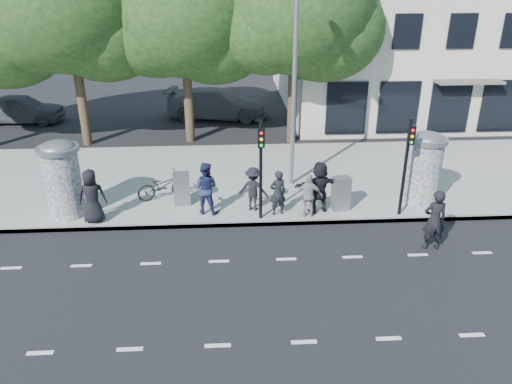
{
  "coord_description": "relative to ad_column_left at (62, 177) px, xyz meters",
  "views": [
    {
      "loc": [
        -1.66,
        -11.21,
        7.96
      ],
      "look_at": [
        -0.78,
        3.5,
        1.27
      ],
      "focal_mm": 35.0,
      "sensor_mm": 36.0,
      "label": 1
    }
  ],
  "objects": [
    {
      "name": "ad_column_left",
      "position": [
        0.0,
        0.0,
        0.0
      ],
      "size": [
        1.36,
        1.36,
        2.65
      ],
      "color": "beige",
      "rests_on": "sidewalk"
    },
    {
      "name": "ped_c",
      "position": [
        4.75,
        -0.12,
        -0.47
      ],
      "size": [
        1.05,
        0.91,
        1.84
      ],
      "primitive_type": "imported",
      "rotation": [
        0.0,
        0.0,
        2.87
      ],
      "color": "#1E264D",
      "rests_on": "sidewalk"
    },
    {
      "name": "man_road",
      "position": [
        11.73,
        -2.7,
        -0.57
      ],
      "size": [
        0.71,
        0.47,
        1.94
      ],
      "primitive_type": "imported",
      "rotation": [
        0.0,
        0.0,
        3.15
      ],
      "color": "black",
      "rests_on": "ground"
    },
    {
      "name": "street_lamp",
      "position": [
        8.0,
        2.13,
        3.26
      ],
      "size": [
        0.25,
        0.93,
        8.0
      ],
      "color": "slate",
      "rests_on": "sidewalk"
    },
    {
      "name": "ad_column_right",
      "position": [
        12.4,
        0.2,
        0.0
      ],
      "size": [
        1.36,
        1.36,
        2.65
      ],
      "color": "beige",
      "rests_on": "sidewalk"
    },
    {
      "name": "tree_near_left",
      "position": [
        3.7,
        8.2,
        4.53
      ],
      "size": [
        6.8,
        6.8,
        8.97
      ],
      "color": "#38281C",
      "rests_on": "ground"
    },
    {
      "name": "ped_f",
      "position": [
        8.64,
        -0.27,
        -0.47
      ],
      "size": [
        1.8,
        1.04,
        1.83
      ],
      "primitive_type": "imported",
      "rotation": [
        0.0,
        0.0,
        3.41
      ],
      "color": "black",
      "rests_on": "sidewalk"
    },
    {
      "name": "car_left",
      "position": [
        -5.88,
        12.04,
        -0.75
      ],
      "size": [
        2.14,
        4.75,
        1.58
      ],
      "primitive_type": "imported",
      "rotation": [
        0.0,
        0.0,
        1.51
      ],
      "color": "#4B4D51",
      "rests_on": "ground"
    },
    {
      "name": "car_right",
      "position": [
        4.99,
        12.33,
        -0.71
      ],
      "size": [
        3.21,
        6.0,
        1.66
      ],
      "primitive_type": "imported",
      "rotation": [
        0.0,
        0.0,
        1.41
      ],
      "color": "slate",
      "rests_on": "ground"
    },
    {
      "name": "lane_dash_near",
      "position": [
        7.2,
        -6.7,
        -1.53
      ],
      "size": [
        32.0,
        0.12,
        0.01
      ],
      "primitive_type": "cube",
      "color": "silver",
      "rests_on": "ground"
    },
    {
      "name": "ground",
      "position": [
        7.2,
        -4.5,
        -1.54
      ],
      "size": [
        120.0,
        120.0,
        0.0
      ],
      "primitive_type": "plane",
      "color": "black",
      "rests_on": "ground"
    },
    {
      "name": "bicycle",
      "position": [
        3.14,
        1.15,
        -0.89
      ],
      "size": [
        1.35,
        2.02,
        1.0
      ],
      "primitive_type": "imported",
      "rotation": [
        0.0,
        0.0,
        1.97
      ],
      "color": "black",
      "rests_on": "sidewalk"
    },
    {
      "name": "lane_dash_far",
      "position": [
        7.2,
        -3.1,
        -1.53
      ],
      "size": [
        32.0,
        0.12,
        0.01
      ],
      "primitive_type": "cube",
      "color": "silver",
      "rests_on": "ground"
    },
    {
      "name": "ped_b",
      "position": [
        7.2,
        -0.41,
        -0.59
      ],
      "size": [
        0.67,
        0.53,
        1.6
      ],
      "primitive_type": "imported",
      "rotation": [
        0.0,
        0.0,
        3.42
      ],
      "color": "black",
      "rests_on": "sidewalk"
    },
    {
      "name": "traffic_pole_near",
      "position": [
        6.6,
        -0.71,
        0.69
      ],
      "size": [
        0.22,
        0.31,
        3.4
      ],
      "color": "black",
      "rests_on": "sidewalk"
    },
    {
      "name": "ped_a",
      "position": [
        1.05,
        -0.58,
        -0.46
      ],
      "size": [
        0.97,
        0.69,
        1.85
      ],
      "primitive_type": "imported",
      "rotation": [
        0.0,
        0.0,
        3.26
      ],
      "color": "black",
      "rests_on": "sidewalk"
    },
    {
      "name": "tree_mid_left",
      "position": [
        -1.3,
        8.0,
        4.96
      ],
      "size": [
        7.2,
        7.2,
        9.57
      ],
      "color": "#38281C",
      "rests_on": "ground"
    },
    {
      "name": "building",
      "position": [
        19.2,
        15.49,
        4.46
      ],
      "size": [
        20.3,
        15.85,
        12.0
      ],
      "color": "beige",
      "rests_on": "ground"
    },
    {
      "name": "ped_e",
      "position": [
        8.23,
        -0.65,
        -0.61
      ],
      "size": [
        0.97,
        0.64,
        1.55
      ],
      "primitive_type": "imported",
      "rotation": [
        0.0,
        0.0,
        3.0
      ],
      "color": "gray",
      "rests_on": "sidewalk"
    },
    {
      "name": "tree_center",
      "position": [
        8.7,
        7.8,
        4.77
      ],
      "size": [
        7.0,
        7.0,
        9.3
      ],
      "color": "#38281C",
      "rests_on": "ground"
    },
    {
      "name": "sidewalk",
      "position": [
        7.2,
        3.0,
        -1.46
      ],
      "size": [
        40.0,
        8.0,
        0.15
      ],
      "primitive_type": "cube",
      "color": "gray",
      "rests_on": "ground"
    },
    {
      "name": "cabinet_left",
      "position": [
        3.87,
        0.6,
        -0.79
      ],
      "size": [
        0.62,
        0.48,
        1.19
      ],
      "primitive_type": "cube",
      "rotation": [
        0.0,
        0.0,
        0.13
      ],
      "color": "slate",
      "rests_on": "sidewalk"
    },
    {
      "name": "curb",
      "position": [
        7.2,
        -0.95,
        -1.46
      ],
      "size": [
        40.0,
        0.1,
        0.16
      ],
      "primitive_type": "cube",
      "color": "slate",
      "rests_on": "ground"
    },
    {
      "name": "ped_d",
      "position": [
        6.39,
        0.01,
        -0.6
      ],
      "size": [
        1.14,
        0.85,
        1.58
      ],
      "primitive_type": "imported",
      "rotation": [
        0.0,
        0.0,
        2.85
      ],
      "color": "black",
      "rests_on": "sidewalk"
    },
    {
      "name": "traffic_pole_far",
      "position": [
        11.4,
        -0.71,
        0.69
      ],
      "size": [
        0.22,
        0.31,
        3.4
      ],
      "color": "black",
      "rests_on": "sidewalk"
    },
    {
      "name": "cabinet_right",
      "position": [
        9.43,
        -0.17,
        -0.78
      ],
      "size": [
        0.65,
        0.53,
        1.22
      ],
      "primitive_type": "cube",
      "rotation": [
        0.0,
        0.0,
        0.2
      ],
      "color": "gray",
      "rests_on": "sidewalk"
    }
  ]
}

